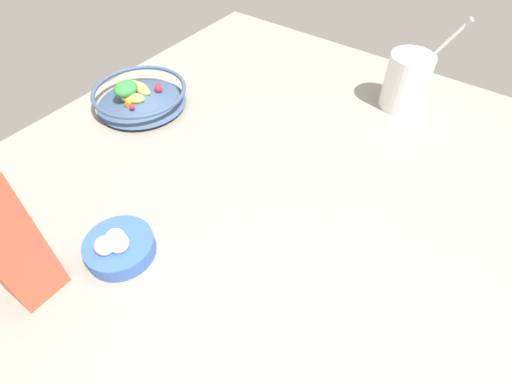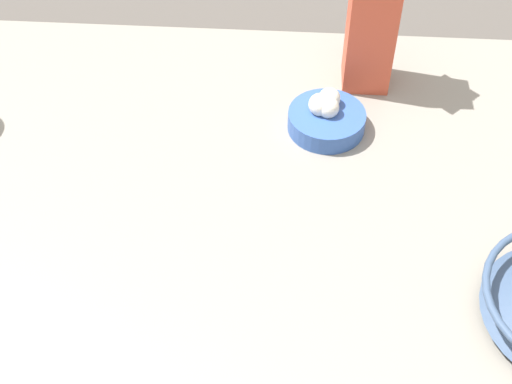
{
  "view_description": "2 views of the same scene",
  "coord_description": "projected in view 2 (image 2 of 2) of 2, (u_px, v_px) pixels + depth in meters",
  "views": [
    {
      "loc": [
        0.53,
        0.31,
        0.64
      ],
      "look_at": [
        0.11,
        0.01,
        0.09
      ],
      "focal_mm": 28.0,
      "sensor_mm": 36.0,
      "label": 1
    },
    {
      "loc": [
        -0.51,
        -0.07,
        0.81
      ],
      "look_at": [
        0.12,
        -0.03,
        0.12
      ],
      "focal_mm": 50.0,
      "sensor_mm": 36.0,
      "label": 2
    }
  ],
  "objects": [
    {
      "name": "ground_plane",
      "position": [
        228.0,
        318.0,
        0.95
      ],
      "size": [
        6.0,
        6.0,
        0.0
      ],
      "primitive_type": "plane",
      "color": "#4C4742"
    },
    {
      "name": "countertop",
      "position": [
        227.0,
        309.0,
        0.93
      ],
      "size": [
        1.19,
        1.19,
        0.04
      ],
      "color": "gray",
      "rests_on": "ground_plane"
    },
    {
      "name": "milk_carton",
      "position": [
        374.0,
        5.0,
        1.11
      ],
      "size": [
        0.08,
        0.08,
        0.3
      ],
      "color": "#CC4C33",
      "rests_on": "countertop"
    },
    {
      "name": "garlic_bowl",
      "position": [
        326.0,
        117.0,
        1.12
      ],
      "size": [
        0.12,
        0.12,
        0.06
      ],
      "color": "#3356A3",
      "rests_on": "countertop"
    }
  ]
}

